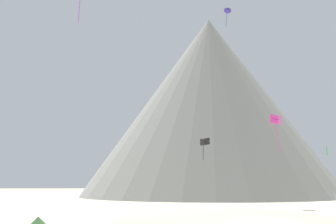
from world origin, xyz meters
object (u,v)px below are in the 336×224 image
Objects in this scene: bush_far_right at (181,218)px; rock_massif at (217,112)px; kite_magenta_low at (276,120)px; kite_green_low at (327,151)px; bush_ridge_crest at (38,223)px; kite_black_low at (205,142)px; kite_indigo_high at (228,11)px.

rock_massif is (14.70, 68.95, 20.59)m from bush_far_right.
kite_magenta_low is 3.91× the size of kite_green_low.
kite_black_low is at bearing 57.58° from bush_ridge_crest.
bush_far_right is 0.02× the size of rock_massif.
kite_green_low reaches higher than bush_far_right.
rock_massif is 59.55× the size of kite_green_low.
kite_magenta_low is 1.61× the size of kite_indigo_high.
bush_ridge_crest is at bearing 173.14° from kite_magenta_low.
bush_ridge_crest is at bearing -110.16° from rock_massif.
bush_far_right is (12.29, 4.57, -0.06)m from bush_ridge_crest.
bush_far_right is 0.24× the size of kite_magenta_low.
kite_green_low is (28.95, 35.54, 8.66)m from bush_far_right.
rock_massif is 45.02m from kite_magenta_low.
bush_far_right is at bearing -161.16° from kite_green_low.
kite_black_low is at bearing 175.33° from kite_green_low.
kite_indigo_high is at bearing 71.24° from bush_far_right.
kite_indigo_high is (11.09, 32.64, 33.36)m from bush_far_right.
bush_far_right is 0.41× the size of kite_black_low.
bush_ridge_crest is 55.13m from kite_indigo_high.
rock_massif is at bearing 77.96° from bush_far_right.
kite_magenta_low is 22.78m from kite_indigo_high.
kite_black_low is 11.83m from kite_magenta_low.
kite_magenta_low is at bearing -170.37° from kite_green_low.
kite_indigo_high reaches higher than bush_far_right.
bush_ridge_crest is 43.08m from kite_magenta_low.
kite_black_low is 2.27× the size of kite_green_low.
rock_massif is 15.25× the size of kite_magenta_low.
kite_green_low is (41.25, 40.11, 8.60)m from bush_ridge_crest.
bush_ridge_crest is 0.62× the size of kite_black_low.
bush_ridge_crest is at bearing -118.10° from kite_indigo_high.
kite_magenta_low is at bearing 55.90° from bush_far_right.
kite_indigo_high is at bearing -65.06° from kite_black_low.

